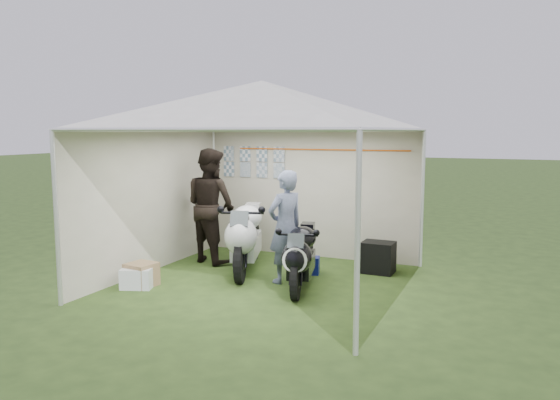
# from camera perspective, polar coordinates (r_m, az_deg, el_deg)

# --- Properties ---
(ground) EXTENTS (80.00, 80.00, 0.00)m
(ground) POSITION_cam_1_polar(r_m,az_deg,el_deg) (8.31, -1.80, -8.70)
(ground) COLOR #2B4019
(ground) RESTS_ON ground
(canopy_tent) EXTENTS (5.66, 5.66, 3.00)m
(canopy_tent) POSITION_cam_1_polar(r_m,az_deg,el_deg) (8.02, -1.78, 9.33)
(canopy_tent) COLOR silver
(canopy_tent) RESTS_ON ground
(motorcycle_white) EXTENTS (1.03, 2.16, 1.10)m
(motorcycle_white) POSITION_cam_1_polar(r_m,az_deg,el_deg) (8.84, -3.60, -3.64)
(motorcycle_white) COLOR black
(motorcycle_white) RESTS_ON ground
(motorcycle_black) EXTENTS (0.71, 1.83, 0.92)m
(motorcycle_black) POSITION_cam_1_polar(r_m,az_deg,el_deg) (7.92, 2.21, -5.68)
(motorcycle_black) COLOR black
(motorcycle_black) RESTS_ON ground
(paddock_stand) EXTENTS (0.41, 0.31, 0.28)m
(paddock_stand) POSITION_cam_1_polar(r_m,az_deg,el_deg) (8.83, 2.91, -6.82)
(paddock_stand) COLOR #1720AB
(paddock_stand) RESTS_ON ground
(person_dark_jacket) EXTENTS (1.16, 1.03, 1.99)m
(person_dark_jacket) POSITION_cam_1_polar(r_m,az_deg,el_deg) (9.54, -7.25, -0.57)
(person_dark_jacket) COLOR black
(person_dark_jacket) RESTS_ON ground
(person_blue_jacket) EXTENTS (0.66, 0.74, 1.71)m
(person_blue_jacket) POSITION_cam_1_polar(r_m,az_deg,el_deg) (8.19, 0.58, -2.81)
(person_blue_jacket) COLOR slate
(person_blue_jacket) RESTS_ON ground
(equipment_box) EXTENTS (0.51, 0.42, 0.51)m
(equipment_box) POSITION_cam_1_polar(r_m,az_deg,el_deg) (8.99, 10.22, -5.91)
(equipment_box) COLOR black
(equipment_box) RESTS_ON ground
(crate_0) EXTENTS (0.53, 0.47, 0.29)m
(crate_0) POSITION_cam_1_polar(r_m,az_deg,el_deg) (8.32, -14.66, -7.87)
(crate_0) COLOR silver
(crate_0) RESTS_ON ground
(crate_1) EXTENTS (0.43, 0.43, 0.35)m
(crate_1) POSITION_cam_1_polar(r_m,az_deg,el_deg) (8.38, -14.28, -7.56)
(crate_1) COLOR #8C6E4B
(crate_1) RESTS_ON ground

